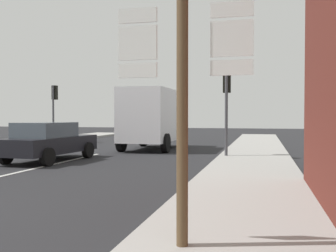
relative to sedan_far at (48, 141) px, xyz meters
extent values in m
plane|color=#232326|center=(0.70, 0.90, -0.76)|extent=(80.00, 80.00, 0.00)
cube|color=#9E9B96|center=(7.56, -1.10, -0.69)|extent=(2.77, 44.00, 0.14)
cube|color=silver|center=(0.70, -3.10, -0.75)|extent=(0.16, 12.00, 0.01)
cube|color=black|center=(0.00, 0.07, -0.14)|extent=(2.04, 4.31, 0.60)
cube|color=#47515B|center=(-0.01, -0.18, 0.43)|extent=(1.69, 2.20, 0.55)
cylinder|color=black|center=(-0.77, 1.48, -0.44)|extent=(0.26, 0.65, 0.64)
cylinder|color=black|center=(0.97, 1.35, -0.44)|extent=(0.26, 0.65, 0.64)
cylinder|color=black|center=(-0.96, -1.22, -0.44)|extent=(0.26, 0.65, 0.64)
cylinder|color=black|center=(0.78, -1.34, -0.44)|extent=(0.26, 0.65, 0.64)
cube|color=silver|center=(2.39, 5.26, 0.99)|extent=(2.22, 3.71, 2.60)
cube|color=silver|center=(2.41, 7.76, 0.69)|extent=(2.10, 1.31, 2.00)
cube|color=#47515B|center=(2.41, 7.81, 1.49)|extent=(1.76, 0.11, 0.70)
cylinder|color=black|center=(1.31, 7.71, -0.31)|extent=(0.29, 0.90, 0.90)
cylinder|color=black|center=(3.51, 7.70, -0.31)|extent=(0.29, 0.90, 0.90)
cylinder|color=black|center=(1.29, 4.31, -0.31)|extent=(0.29, 0.90, 0.90)
cylinder|color=black|center=(3.49, 4.30, -0.31)|extent=(0.29, 0.90, 0.90)
cylinder|color=brown|center=(6.94, -8.41, 0.84)|extent=(0.14, 0.14, 3.20)
cube|color=white|center=(6.36, -8.36, 2.20)|extent=(0.50, 0.03, 0.18)
cube|color=black|center=(6.36, -8.34, 2.20)|extent=(0.43, 0.01, 0.13)
cube|color=white|center=(6.36, -8.36, 1.86)|extent=(0.50, 0.03, 0.42)
cube|color=black|center=(6.36, -8.34, 1.86)|extent=(0.43, 0.01, 0.32)
cube|color=white|center=(6.36, -8.36, 1.52)|extent=(0.50, 0.03, 0.18)
cube|color=black|center=(6.36, -8.34, 1.52)|extent=(0.43, 0.01, 0.13)
cube|color=white|center=(7.52, -8.36, 2.20)|extent=(0.50, 0.03, 0.18)
cube|color=black|center=(7.52, -8.34, 2.20)|extent=(0.43, 0.01, 0.13)
cube|color=white|center=(7.52, -8.36, 1.86)|extent=(0.50, 0.03, 0.42)
cube|color=black|center=(7.52, -8.34, 1.86)|extent=(0.43, 0.01, 0.32)
cube|color=white|center=(7.52, -8.36, 1.52)|extent=(0.50, 0.03, 0.18)
cube|color=black|center=(7.52, -8.34, 1.52)|extent=(0.43, 0.01, 0.13)
cylinder|color=#47474C|center=(6.47, 2.34, 1.01)|extent=(0.12, 0.12, 3.55)
cube|color=black|center=(6.47, 2.54, 2.34)|extent=(0.30, 0.28, 0.90)
sphere|color=#360303|center=(6.47, 2.68, 2.61)|extent=(0.18, 0.18, 0.18)
sphere|color=orange|center=(6.47, 2.68, 2.33)|extent=(0.18, 0.18, 0.18)
sphere|color=black|center=(6.47, 2.68, 2.05)|extent=(0.18, 0.18, 0.18)
cylinder|color=#47474C|center=(-5.08, 8.90, 1.07)|extent=(0.12, 0.12, 3.66)
cube|color=black|center=(-5.08, 9.10, 2.45)|extent=(0.30, 0.28, 0.90)
sphere|color=#360303|center=(-5.08, 9.24, 2.72)|extent=(0.18, 0.18, 0.18)
sphere|color=orange|center=(-5.08, 9.24, 2.44)|extent=(0.18, 0.18, 0.18)
sphere|color=black|center=(-5.08, 9.24, 2.16)|extent=(0.18, 0.18, 0.18)
camera|label=1|loc=(7.88, -12.89, 0.95)|focal=40.80mm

